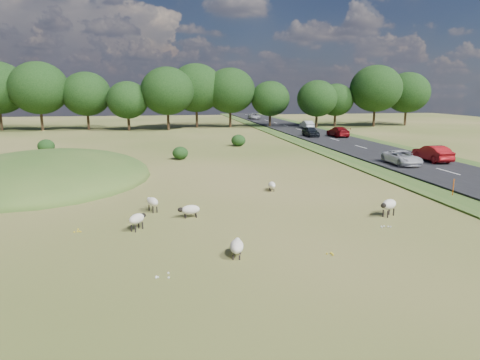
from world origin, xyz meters
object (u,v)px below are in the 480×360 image
Objects in this scene: car_5 at (307,125)px; car_4 at (311,132)px; marker_post at (453,188)px; car_6 at (254,116)px; car_0 at (432,153)px; car_1 at (338,132)px; sheep_0 at (152,202)px; sheep_5 at (137,219)px; sheep_2 at (190,210)px; sheep_4 at (272,185)px; sheep_1 at (237,246)px; sheep_3 at (389,205)px; car_3 at (402,158)px.

car_4 is at bearing 73.68° from car_5.
car_6 reaches higher than marker_post.
car_0 is 1.09× the size of car_5.
car_1 is at bearing 79.27° from marker_post.
car_4 is 39.86m from car_6.
sheep_5 is at bearing 143.51° from sheep_0.
sheep_2 is 1.10× the size of sheep_4.
car_0 reaches higher than sheep_0.
marker_post is at bearing -51.05° from sheep_1.
sheep_3 is 0.29× the size of car_0.
sheep_2 is 79.35m from car_6.
sheep_3 is 1.15× the size of sheep_5.
car_5 is at bearing -81.95° from car_6.
car_6 reaches higher than sheep_5.
sheep_3 is 8.48m from sheep_4.
sheep_5 reaches higher than sheep_0.
sheep_0 is 24.25m from car_3.
car_0 is 0.94× the size of car_6.
sheep_1 is 1.14× the size of sheep_5.
car_4 is (22.31, 38.72, 0.37)m from sheep_5.
marker_post is 75.28m from car_6.
car_0 is 63.37m from car_6.
sheep_1 is at bearing -112.84° from car_4.
car_1 is 1.19× the size of car_5.
car_0 is 22.40m from car_1.
sheep_1 is 25.77m from car_3.
car_0 reaches higher than car_3.
sheep_0 is 8.26m from sheep_1.
sheep_1 is 0.32× the size of car_5.
sheep_3 is 0.28× the size of car_6.
car_1 reaches higher than sheep_2.
car_6 is at bearing 0.41° from sheep_1.
sheep_2 is 27.13m from car_0.
car_1 reaches higher than car_5.
sheep_2 is at bearing -41.01° from sheep_3.
car_0 is (26.11, 15.33, 0.41)m from sheep_5.
car_3 is (19.65, 12.43, 0.43)m from sheep_2.
car_3 is (21.66, 10.91, 0.29)m from sheep_0.
sheep_1 is 6.13m from sheep_2.
car_1 is (21.88, 41.95, 0.51)m from sheep_1.
marker_post is at bearing -104.13° from car_3.
sheep_2 is (-16.93, -1.65, -0.17)m from marker_post.
sheep_2 is 0.29× the size of car_4.
car_3 reaches higher than sheep_4.
car_0 is 3.99m from car_3.
marker_post is at bearing 77.45° from sheep_4.
car_1 is (6.51, 34.38, 0.37)m from marker_post.
car_4 is at bearing 90.00° from car_3.
car_0 is at bearing -35.50° from sheep_1.
sheep_0 is at bearing -106.03° from car_6.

